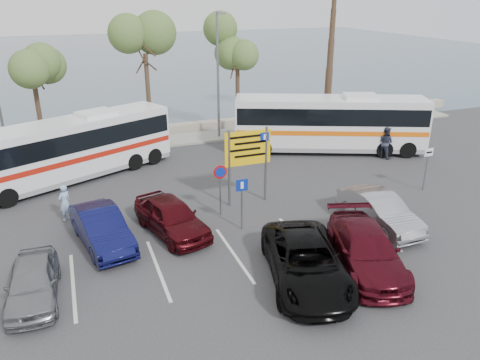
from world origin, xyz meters
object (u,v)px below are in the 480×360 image
object	(u,v)px
car_maroon	(366,250)
suv_black	(306,262)
car_red	(171,217)
car_silver_a	(33,282)
coach_bus_left	(71,151)
pedestrian_near	(65,203)
car_silver_b	(380,211)
street_lamp_right	(218,70)
coach_bus_right	(329,125)
direction_sign	(248,154)
car_blue	(102,228)
pedestrian_far	(385,143)

from	to	relation	value
car_maroon	suv_black	distance (m)	2.40
car_red	car_silver_a	bearing A→B (deg)	-166.06
coach_bus_left	pedestrian_near	bearing A→B (deg)	-96.19
coach_bus_left	car_silver_b	bearing A→B (deg)	-40.73
street_lamp_right	coach_bus_right	xyz separation A→B (m)	(5.50, -4.90, -2.94)
direction_sign	car_blue	bearing A→B (deg)	-165.91
car_maroon	pedestrian_near	xyz separation A→B (m)	(-9.93, 7.81, 0.08)
car_silver_a	coach_bus_right	bearing A→B (deg)	33.38
coach_bus_right	pedestrian_near	xyz separation A→B (m)	(-15.53, -4.31, -0.85)
street_lamp_right	direction_sign	world-z (taller)	street_lamp_right
car_red	car_maroon	bearing A→B (deg)	-55.26
coach_bus_right	car_silver_b	xyz separation A→B (m)	(-3.20, -9.61, -0.94)
coach_bus_right	pedestrian_near	distance (m)	16.14
direction_sign	car_red	world-z (taller)	direction_sign
street_lamp_right	direction_sign	bearing A→B (deg)	-100.94
pedestrian_near	street_lamp_right	bearing A→B (deg)	-173.58
street_lamp_right	car_blue	size ratio (longest dim) A/B	1.85
coach_bus_left	car_red	world-z (taller)	coach_bus_left
car_silver_a	suv_black	bearing A→B (deg)	-11.46
car_silver_a	pedestrian_near	bearing A→B (deg)	81.20
coach_bus_right	car_blue	world-z (taller)	coach_bus_right
coach_bus_left	coach_bus_right	size ratio (longest dim) A/B	0.95
car_silver_a	pedestrian_near	size ratio (longest dim) A/B	2.34
direction_sign	suv_black	world-z (taller)	direction_sign
street_lamp_right	coach_bus_left	bearing A→B (deg)	-155.38
pedestrian_near	car_red	bearing A→B (deg)	108.95
street_lamp_right	car_maroon	distance (m)	17.45
car_blue	car_silver_b	xyz separation A→B (m)	(11.06, -2.49, 0.00)
coach_bus_left	car_red	size ratio (longest dim) A/B	2.51
car_silver_a	car_maroon	distance (m)	11.26
car_silver_b	pedestrian_far	size ratio (longest dim) A/B	2.28
street_lamp_right	pedestrian_near	xyz separation A→B (m)	(-10.03, -9.21, -3.79)
street_lamp_right	car_silver_a	bearing A→B (deg)	-126.88
coach_bus_right	direction_sign	bearing A→B (deg)	-144.14
coach_bus_right	car_red	size ratio (longest dim) A/B	2.65
car_red	suv_black	distance (m)	6.10
car_red	suv_black	bearing A→B (deg)	-69.99
car_silver_b	pedestrian_far	bearing A→B (deg)	50.98
street_lamp_right	car_blue	distance (m)	15.37
coach_bus_right	pedestrian_near	bearing A→B (deg)	-164.49
direction_sign	suv_black	bearing A→B (deg)	-94.31
coach_bus_left	coach_bus_right	xyz separation A→B (m)	(15.00, -0.55, 0.08)
car_silver_a	car_silver_b	distance (m)	13.46
car_maroon	suv_black	world-z (taller)	suv_black
car_silver_a	street_lamp_right	bearing A→B (deg)	55.61
coach_bus_left	car_silver_b	xyz separation A→B (m)	(11.80, -10.16, -0.86)
direction_sign	car_silver_b	size ratio (longest dim) A/B	0.83
car_blue	pedestrian_far	bearing A→B (deg)	4.80
suv_black	car_silver_b	distance (m)	5.41
suv_black	pedestrian_far	bearing A→B (deg)	58.16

